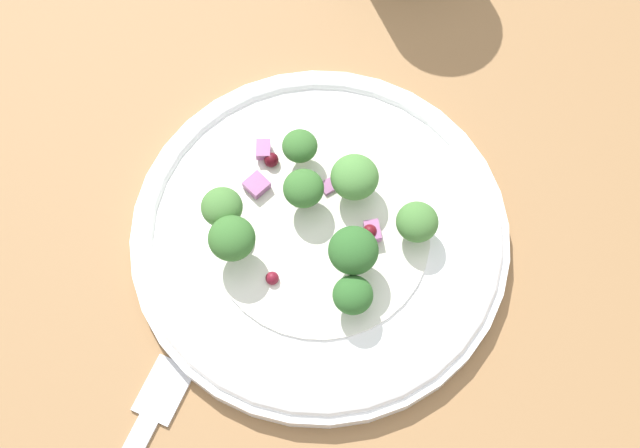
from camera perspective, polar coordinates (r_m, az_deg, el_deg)
name	(u,v)px	position (r cm, az deg, el deg)	size (l,w,h in cm)	color
ground_plane	(332,210)	(57.03, 0.79, 0.88)	(180.00, 180.00, 2.00)	olive
plate	(320,235)	(54.36, 0.00, -0.74)	(23.14, 23.14, 1.70)	white
dressing_pool	(320,233)	(53.95, 0.00, -0.57)	(13.42, 13.42, 0.20)	white
broccoli_floret_0	(300,146)	(54.42, -1.30, 4.99)	(2.18, 2.18, 2.21)	#ADD18E
broccoli_floret_1	(348,252)	(50.97, 1.81, -1.81)	(2.92, 2.92, 2.96)	#9EC684
broccoli_floret_2	(232,239)	(51.61, -5.68, -0.95)	(2.77, 2.77, 2.81)	#ADD18E
broccoli_floret_3	(356,181)	(53.26, 2.29, 2.78)	(2.92, 2.92, 2.95)	#9EC684
broccoli_floret_4	(353,295)	(50.89, 2.12, -4.59)	(2.35, 2.35, 2.38)	#ADD18E
broccoli_floret_5	(222,208)	(52.80, -6.30, 1.03)	(2.49, 2.49, 2.52)	#ADD18E
broccoli_floret_6	(304,192)	(52.87, -1.01, 2.07)	(2.47, 2.47, 2.50)	#9EC684
broccoli_floret_7	(417,222)	(52.82, 6.24, 0.10)	(2.54, 2.54, 2.57)	#9EC684
cranberry_0	(271,160)	(55.57, -3.15, 4.13)	(0.93, 0.93, 0.93)	#4C0A14
cranberry_1	(370,231)	(53.12, 3.21, -0.48)	(0.88, 0.88, 0.88)	maroon
cranberry_2	(272,278)	(52.66, -3.09, -3.49)	(0.81, 0.81, 0.81)	maroon
onion_bit_0	(257,185)	(54.84, -4.08, 2.52)	(1.26, 1.28, 0.59)	#934C84
onion_bit_1	(324,187)	(54.96, 0.23, 2.39)	(1.17, 0.87, 0.34)	#A35B93
onion_bit_2	(263,149)	(55.72, -3.65, 4.80)	(0.89, 1.21, 0.57)	#934C84
onion_bit_3	(302,190)	(54.62, -1.15, 2.17)	(1.34, 1.03, 0.53)	#934C84
onion_bit_4	(372,231)	(53.36, 3.38, -0.45)	(0.90, 1.27, 0.59)	#A35B93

